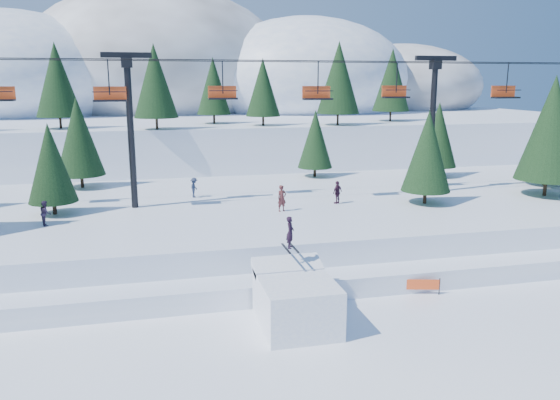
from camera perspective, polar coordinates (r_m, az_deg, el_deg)
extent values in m
plane|color=white|center=(23.80, 7.45, -15.22)|extent=(160.00, 160.00, 0.00)
cube|color=white|center=(39.65, -1.69, -1.85)|extent=(70.00, 22.00, 2.50)
cube|color=white|center=(30.55, 2.15, -7.61)|extent=(70.00, 6.00, 1.10)
cube|color=white|center=(88.36, -8.31, 7.04)|extent=(110.00, 60.00, 6.00)
ellipsoid|color=white|center=(93.88, -26.35, 11.39)|extent=(36.00, 32.40, 19.80)
ellipsoid|color=#605B59|center=(97.70, -12.65, 13.40)|extent=(44.00, 39.60, 26.40)
ellipsoid|color=white|center=(93.27, 2.76, 12.61)|extent=(34.00, 30.60, 19.72)
ellipsoid|color=#605B59|center=(106.02, 12.49, 11.61)|extent=(30.00, 27.00, 15.00)
cylinder|color=black|center=(58.89, -12.75, 7.80)|extent=(0.26, 0.26, 1.22)
cone|color=#1C3C1B|center=(58.73, -12.95, 12.05)|extent=(4.54, 4.54, 7.51)
cylinder|color=black|center=(62.76, -1.77, 8.28)|extent=(0.26, 0.26, 1.05)
cone|color=#1C3C1B|center=(62.60, -1.80, 11.70)|extent=(3.89, 3.89, 6.44)
cylinder|color=black|center=(63.75, 6.05, 8.40)|extent=(0.26, 0.26, 1.31)
cone|color=#1C3C1B|center=(63.60, 6.15, 12.61)|extent=(4.87, 4.87, 8.06)
cylinder|color=black|center=(62.95, -21.95, 7.51)|extent=(0.26, 0.26, 1.25)
cone|color=#1C3C1B|center=(62.80, -22.29, 11.57)|extent=(4.65, 4.65, 7.70)
cylinder|color=black|center=(71.21, 11.45, 8.61)|extent=(0.26, 0.26, 1.25)
cone|color=#1C3C1B|center=(71.08, 11.61, 12.20)|extent=(4.64, 4.64, 7.67)
cylinder|color=black|center=(66.17, -6.90, 8.42)|extent=(0.26, 0.26, 1.08)
cone|color=#1C3C1B|center=(66.02, -6.99, 11.76)|extent=(4.01, 4.01, 6.63)
cube|color=white|center=(25.15, 1.74, -10.73)|extent=(3.30, 4.07, 2.23)
cube|color=white|center=(26.30, 0.76, -6.95)|extent=(3.30, 1.43, 0.79)
imported|color=black|center=(25.67, 1.07, -3.39)|extent=(0.56, 0.66, 1.53)
cube|color=black|center=(25.85, 0.63, -5.08)|extent=(0.11, 1.65, 0.03)
cube|color=black|center=(25.94, 1.49, -5.02)|extent=(0.11, 1.65, 0.03)
cylinder|color=black|center=(37.84, -15.31, 6.65)|extent=(0.44, 0.44, 10.00)
cube|color=black|center=(37.72, -15.76, 14.37)|extent=(3.20, 0.35, 0.35)
cube|color=black|center=(37.70, -15.72, 13.69)|extent=(0.70, 0.70, 0.70)
cylinder|color=black|center=(43.12, 15.57, 7.28)|extent=(0.44, 0.44, 10.00)
cube|color=black|center=(43.01, 15.98, 14.06)|extent=(3.20, 0.35, 0.35)
cube|color=black|center=(43.00, 15.94, 13.46)|extent=(0.70, 0.70, 0.70)
cylinder|color=black|center=(37.75, 1.65, 14.36)|extent=(46.00, 0.06, 0.06)
cylinder|color=black|center=(40.08, 0.74, 14.25)|extent=(46.00, 0.06, 0.06)
cylinder|color=black|center=(36.54, -17.48, 12.15)|extent=(0.08, 0.08, 2.20)
cube|color=black|center=(36.56, -17.33, 9.88)|extent=(2.00, 0.75, 0.12)
cube|color=#F04C1C|center=(36.93, -17.34, 10.60)|extent=(2.00, 0.10, 0.85)
cylinder|color=black|center=(36.20, -17.43, 10.73)|extent=(2.00, 0.06, 0.06)
cylinder|color=black|center=(39.19, -6.02, 12.61)|extent=(0.08, 0.08, 2.20)
cube|color=black|center=(39.21, -5.97, 10.50)|extent=(2.00, 0.75, 0.12)
cube|color=#F04C1C|center=(39.57, -6.06, 11.16)|extent=(2.00, 0.10, 0.85)
cylinder|color=black|center=(38.85, -5.92, 11.29)|extent=(2.00, 0.06, 0.06)
cylinder|color=black|center=(38.17, 4.00, 12.66)|extent=(0.08, 0.08, 2.20)
cube|color=black|center=(38.19, 3.97, 10.48)|extent=(2.00, 0.75, 0.12)
cube|color=#F04C1C|center=(38.54, 3.81, 11.17)|extent=(2.00, 0.10, 0.85)
cylinder|color=black|center=(37.84, 4.14, 11.30)|extent=(2.00, 0.06, 0.06)
cylinder|color=black|center=(42.93, 12.11, 12.39)|extent=(0.08, 0.08, 2.20)
cube|color=black|center=(42.94, 12.02, 10.45)|extent=(2.00, 0.75, 0.12)
cube|color=#F04C1C|center=(43.28, 11.83, 11.07)|extent=(2.00, 0.10, 0.85)
cylinder|color=black|center=(42.61, 12.26, 11.17)|extent=(2.00, 0.06, 0.06)
cylinder|color=black|center=(44.78, 22.67, 11.71)|extent=(0.08, 0.08, 2.20)
cube|color=black|center=(44.79, 22.52, 9.86)|extent=(2.00, 0.75, 0.12)
cube|color=#F04C1C|center=(45.09, 22.28, 10.47)|extent=(2.00, 0.10, 0.85)
cylinder|color=black|center=(44.50, 22.84, 10.54)|extent=(2.00, 0.06, 0.06)
cylinder|color=black|center=(45.60, 25.96, 1.18)|extent=(0.26, 0.26, 1.25)
cone|color=#1C3C1B|center=(45.04, 26.50, 6.76)|extent=(4.64, 4.64, 7.68)
cylinder|color=black|center=(50.29, 25.90, 2.02)|extent=(0.26, 0.26, 1.07)
cone|color=#1C3C1B|center=(49.83, 26.31, 6.36)|extent=(3.99, 3.99, 6.60)
cylinder|color=black|center=(51.36, 15.96, 2.90)|extent=(0.26, 0.26, 0.93)
cone|color=#1C3C1B|center=(50.94, 16.18, 6.60)|extent=(3.47, 3.47, 5.73)
cylinder|color=black|center=(47.03, -19.97, 1.85)|extent=(0.26, 0.26, 1.02)
cone|color=#1C3C1B|center=(46.55, -20.30, 6.26)|extent=(3.79, 3.79, 6.26)
cylinder|color=black|center=(49.41, 3.66, 2.94)|extent=(0.26, 0.26, 0.84)
cone|color=#1C3C1B|center=(49.01, 3.71, 6.39)|extent=(3.11, 3.11, 5.14)
cylinder|color=black|center=(38.24, -22.49, -0.77)|extent=(0.26, 0.26, 0.83)
cone|color=#1C3C1B|center=(37.73, -22.86, 3.60)|extent=(3.07, 3.07, 5.08)
cylinder|color=black|center=(39.77, 14.89, 0.30)|extent=(0.26, 0.26, 0.92)
cone|color=#1C3C1B|center=(39.24, 15.15, 4.98)|extent=(3.40, 3.40, 5.63)
imported|color=#2D2139|center=(35.43, -23.32, -1.26)|extent=(0.75, 0.86, 1.51)
imported|color=#1A3135|center=(47.98, 14.12, 2.80)|extent=(0.85, 0.96, 1.65)
imported|color=#28324B|center=(40.87, -8.96, 1.29)|extent=(0.87, 1.09, 1.48)
imported|color=#36182C|center=(38.55, 6.02, 0.81)|extent=(1.01, 0.85, 1.62)
imported|color=#522424|center=(36.02, 0.19, 0.18)|extent=(0.74, 0.59, 1.76)
cylinder|color=black|center=(29.46, 10.99, -8.81)|extent=(0.06, 0.06, 0.90)
cylinder|color=black|center=(30.06, 16.32, -8.67)|extent=(0.06, 0.06, 0.90)
cube|color=#F04C1C|center=(29.69, 13.69, -8.57)|extent=(2.72, 0.75, 0.55)
cylinder|color=black|center=(33.51, 21.45, -6.84)|extent=(0.06, 0.06, 0.90)
cylinder|color=black|center=(34.40, 25.97, -6.76)|extent=(0.06, 0.06, 0.90)
cube|color=#F04C1C|center=(33.90, 23.76, -6.65)|extent=(2.67, 0.94, 0.55)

